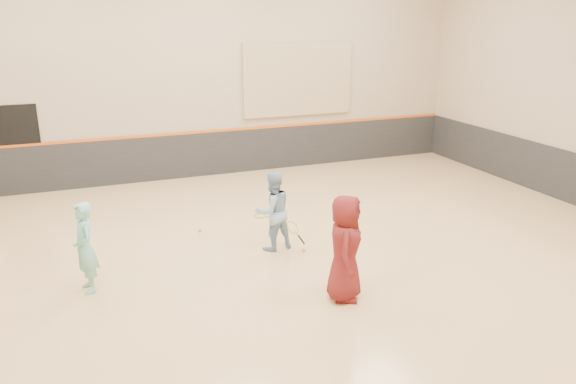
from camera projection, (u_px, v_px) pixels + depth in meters
name	position (u px, v px, depth m)	size (l,w,h in m)	color
room	(279.00, 219.00, 9.84)	(15.04, 12.04, 6.22)	tan
wainscot_back	(202.00, 154.00, 15.20)	(14.90, 0.04, 1.20)	#232326
accent_stripe	(201.00, 132.00, 15.00)	(14.90, 0.03, 0.06)	#D85914
acoustic_panel	(298.00, 79.00, 15.58)	(3.20, 0.08, 2.00)	tan
doorway	(17.00, 151.00, 13.49)	(1.10, 0.05, 2.20)	black
girl	(85.00, 248.00, 8.81)	(0.54, 0.35, 1.48)	#77CEC2
instructor	(273.00, 211.00, 10.41)	(0.73, 0.57, 1.50)	#83A7CB
young_man	(345.00, 248.00, 8.54)	(0.82, 0.54, 1.68)	maroon
held_racket	(293.00, 228.00, 10.40)	(0.44, 0.44, 0.48)	#9BCB2C
spare_racket	(261.00, 215.00, 12.32)	(0.69, 0.69, 0.03)	gold
ball_under_racket	(304.00, 250.00, 10.48)	(0.07, 0.07, 0.07)	#C7D231
ball_in_hand	(355.00, 240.00, 8.37)	(0.07, 0.07, 0.07)	#D1E034
ball_beside_spare	(200.00, 230.00, 11.43)	(0.07, 0.07, 0.07)	#B4CD2F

